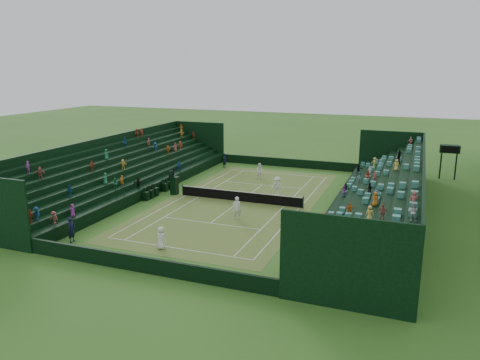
{
  "coord_description": "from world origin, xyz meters",
  "views": [
    {
      "loc": [
        14.52,
        -37.71,
        11.95
      ],
      "look_at": [
        0.0,
        0.0,
        2.0
      ],
      "focal_mm": 35.0,
      "sensor_mm": 36.0,
      "label": 1
    }
  ],
  "objects_px": {
    "player_near_west": "(161,238)",
    "player_near_east": "(237,208)",
    "tennis_net": "(240,196)",
    "umpire_chair": "(174,183)",
    "player_far_west": "(260,171)",
    "player_far_east": "(277,186)"
  },
  "relations": [
    {
      "from": "player_near_west",
      "to": "player_near_east",
      "type": "bearing_deg",
      "value": -94.28
    },
    {
      "from": "tennis_net",
      "to": "umpire_chair",
      "type": "xyz_separation_m",
      "value": [
        -6.72,
        0.08,
        0.56
      ]
    },
    {
      "from": "player_near_west",
      "to": "player_far_west",
      "type": "bearing_deg",
      "value": -76.11
    },
    {
      "from": "umpire_chair",
      "to": "player_far_east",
      "type": "height_order",
      "value": "umpire_chair"
    },
    {
      "from": "player_near_east",
      "to": "player_far_east",
      "type": "distance_m",
      "value": 8.0
    },
    {
      "from": "player_far_west",
      "to": "player_far_east",
      "type": "bearing_deg",
      "value": -76.6
    },
    {
      "from": "player_far_east",
      "to": "umpire_chair",
      "type": "bearing_deg",
      "value": 177.44
    },
    {
      "from": "umpire_chair",
      "to": "player_far_east",
      "type": "distance_m",
      "value": 9.76
    },
    {
      "from": "umpire_chair",
      "to": "player_far_east",
      "type": "xyz_separation_m",
      "value": [
        9.24,
        3.15,
        -0.19
      ]
    },
    {
      "from": "tennis_net",
      "to": "player_far_west",
      "type": "relative_size",
      "value": 6.72
    },
    {
      "from": "player_near_west",
      "to": "player_far_east",
      "type": "relative_size",
      "value": 0.88
    },
    {
      "from": "umpire_chair",
      "to": "player_near_west",
      "type": "relative_size",
      "value": 1.61
    },
    {
      "from": "player_near_west",
      "to": "player_far_west",
      "type": "relative_size",
      "value": 0.9
    },
    {
      "from": "tennis_net",
      "to": "player_near_east",
      "type": "xyz_separation_m",
      "value": [
        1.55,
        -4.71,
        0.41
      ]
    },
    {
      "from": "umpire_chair",
      "to": "player_near_east",
      "type": "distance_m",
      "value": 9.56
    },
    {
      "from": "tennis_net",
      "to": "player_near_west",
      "type": "distance_m",
      "value": 12.37
    },
    {
      "from": "player_near_west",
      "to": "player_far_east",
      "type": "bearing_deg",
      "value": -88.94
    },
    {
      "from": "player_far_west",
      "to": "player_far_east",
      "type": "height_order",
      "value": "player_far_east"
    },
    {
      "from": "player_near_west",
      "to": "player_near_east",
      "type": "relative_size",
      "value": 0.83
    },
    {
      "from": "tennis_net",
      "to": "player_far_east",
      "type": "relative_size",
      "value": 6.55
    },
    {
      "from": "umpire_chair",
      "to": "player_near_east",
      "type": "bearing_deg",
      "value": -30.07
    },
    {
      "from": "player_near_west",
      "to": "player_far_east",
      "type": "distance_m",
      "value": 15.93
    }
  ]
}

